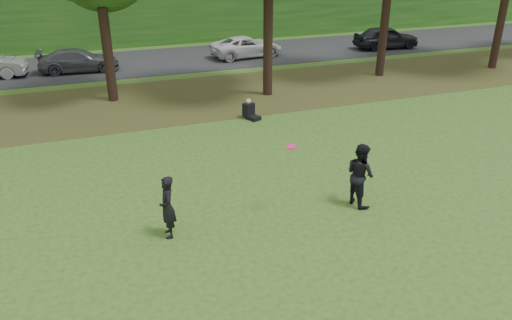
% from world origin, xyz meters
% --- Properties ---
extents(ground, '(120.00, 120.00, 0.00)m').
position_xyz_m(ground, '(0.00, 0.00, 0.00)').
color(ground, '#294A17').
rests_on(ground, ground).
extents(leaf_litter, '(60.00, 7.00, 0.01)m').
position_xyz_m(leaf_litter, '(0.00, 13.00, 0.01)').
color(leaf_litter, '#422F17').
rests_on(leaf_litter, ground).
extents(street, '(70.00, 7.00, 0.02)m').
position_xyz_m(street, '(0.00, 21.00, 0.01)').
color(street, black).
rests_on(street, ground).
extents(far_hedge, '(70.00, 3.00, 5.00)m').
position_xyz_m(far_hedge, '(0.00, 27.00, 2.50)').
color(far_hedge, '#184B15').
rests_on(far_hedge, ground).
extents(player_left, '(0.43, 0.62, 1.64)m').
position_xyz_m(player_left, '(-2.83, 1.75, 0.82)').
color(player_left, black).
rests_on(player_left, ground).
extents(player_right, '(0.81, 0.97, 1.82)m').
position_xyz_m(player_right, '(2.51, 1.54, 0.91)').
color(player_right, black).
rests_on(player_right, ground).
extents(parked_cars, '(35.89, 3.14, 1.46)m').
position_xyz_m(parked_cars, '(-0.09, 19.94, 0.68)').
color(parked_cars, black).
rests_on(parked_cars, street).
extents(frisbee, '(0.37, 0.37, 0.07)m').
position_xyz_m(frisbee, '(0.49, 1.77, 1.95)').
color(frisbee, '#EF1472').
rests_on(frisbee, ground).
extents(seated_person, '(0.66, 0.83, 0.83)m').
position_xyz_m(seated_person, '(2.06, 9.37, 0.31)').
color(seated_person, black).
rests_on(seated_person, ground).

